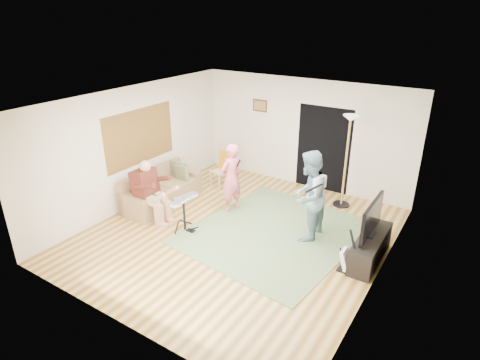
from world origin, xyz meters
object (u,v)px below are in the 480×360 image
drum_kit (184,216)px  tv_cabinet (370,248)px  guitarist (308,196)px  torchiere_lamp (348,145)px  guitar_spare (346,259)px  dining_chair (221,174)px  singer (231,178)px  sofa (160,193)px  television (372,218)px

drum_kit → tv_cabinet: (3.50, 0.98, -0.08)m
guitarist → torchiere_lamp: (0.11, 1.75, 0.56)m
torchiere_lamp → guitar_spare: bearing=-69.0°
guitarist → dining_chair: guitarist is taller
torchiere_lamp → dining_chair: 3.24m
guitar_spare → torchiere_lamp: bearing=111.0°
drum_kit → dining_chair: 2.31m
tv_cabinet → drum_kit: bearing=-164.4°
singer → drum_kit: bearing=-1.5°
sofa → tv_cabinet: size_ratio=1.39×
guitarist → guitar_spare: guitarist is taller
guitar_spare → television: bearing=69.9°
singer → dining_chair: size_ratio=1.72×
tv_cabinet → television: 0.60m
guitar_spare → dining_chair: size_ratio=0.91×
guitarist → television: bearing=83.6°
singer → dining_chair: bearing=-123.0°
guitarist → dining_chair: (-2.86, 1.13, -0.58)m
singer → dining_chair: 1.42m
singer → television: singer is taller
guitarist → torchiere_lamp: 1.84m
guitar_spare → television: 0.85m
torchiere_lamp → television: size_ratio=1.91×
torchiere_lamp → tv_cabinet: 2.51m
sofa → drum_kit: sofa is taller
sofa → tv_cabinet: bearing=3.9°
dining_chair → television: 4.32m
singer → guitar_spare: 3.11m
drum_kit → television: size_ratio=0.67×
guitar_spare → tv_cabinet: (0.25, 0.56, 0.01)m
singer → torchiere_lamp: 2.64m
sofa → torchiere_lamp: 4.38m
guitarist → sofa: bearing=-84.4°
torchiere_lamp → tv_cabinet: size_ratio=1.52×
singer → dining_chair: singer is taller
torchiere_lamp → dining_chair: torchiere_lamp is taller
guitar_spare → tv_cabinet: size_ratio=0.59×
dining_chair → television: (4.11, -1.24, 0.53)m
tv_cabinet → singer: bearing=174.9°
guitar_spare → television: television is taller
sofa → drum_kit: bearing=-26.8°
dining_chair → television: television is taller
drum_kit → dining_chair: (-0.66, 2.22, -0.00)m
guitar_spare → guitarist: bearing=147.4°
sofa → guitarist: size_ratio=1.08×
sofa → television: television is taller
drum_kit → tv_cabinet: bearing=15.6°
guitarist → television: 1.25m
singer → television: size_ratio=1.41×
guitar_spare → sofa: bearing=177.1°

